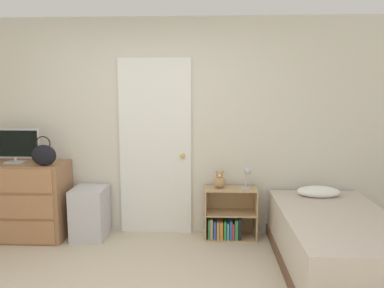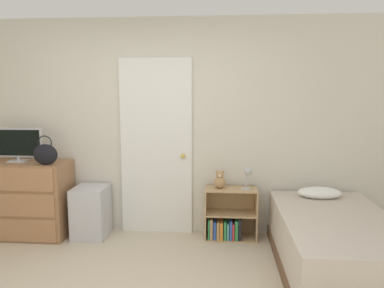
# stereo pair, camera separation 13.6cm
# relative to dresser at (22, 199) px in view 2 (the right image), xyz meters

# --- Properties ---
(wall_back) EXTENTS (10.00, 0.06, 2.55)m
(wall_back) POSITION_rel_dresser_xyz_m (1.50, 0.30, 0.83)
(wall_back) COLOR beige
(wall_back) RESTS_ON ground_plane
(door_closed) EXTENTS (0.85, 0.09, 2.09)m
(door_closed) POSITION_rel_dresser_xyz_m (1.56, 0.25, 0.60)
(door_closed) COLOR white
(door_closed) RESTS_ON ground_plane
(dresser) EXTENTS (1.09, 0.50, 0.89)m
(dresser) POSITION_rel_dresser_xyz_m (0.00, 0.00, 0.00)
(dresser) COLOR #996B47
(dresser) RESTS_ON ground_plane
(tv) EXTENTS (0.58, 0.16, 0.39)m
(tv) POSITION_rel_dresser_xyz_m (-0.02, 0.01, 0.65)
(tv) COLOR #B7B7BC
(tv) RESTS_ON dresser
(handbag) EXTENTS (0.28, 0.11, 0.33)m
(handbag) POSITION_rel_dresser_xyz_m (0.39, -0.16, 0.57)
(handbag) COLOR black
(handbag) RESTS_ON dresser
(storage_bin) EXTENTS (0.38, 0.43, 0.60)m
(storage_bin) POSITION_rel_dresser_xyz_m (0.82, 0.03, -0.15)
(storage_bin) COLOR silver
(storage_bin) RESTS_ON ground_plane
(bookshelf) EXTENTS (0.60, 0.30, 0.60)m
(bookshelf) POSITION_rel_dresser_xyz_m (2.42, 0.10, -0.22)
(bookshelf) COLOR tan
(bookshelf) RESTS_ON ground_plane
(teddy_bear) EXTENTS (0.14, 0.14, 0.21)m
(teddy_bear) POSITION_rel_dresser_xyz_m (2.32, 0.10, 0.24)
(teddy_bear) COLOR tan
(teddy_bear) RESTS_ON bookshelf
(desk_lamp) EXTENTS (0.11, 0.11, 0.26)m
(desk_lamp) POSITION_rel_dresser_xyz_m (2.64, 0.06, 0.34)
(desk_lamp) COLOR #B2B2B7
(desk_lamp) RESTS_ON bookshelf
(bed) EXTENTS (1.05, 1.86, 0.66)m
(bed) POSITION_rel_dresser_xyz_m (3.42, -0.67, -0.17)
(bed) COLOR brown
(bed) RESTS_ON ground_plane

